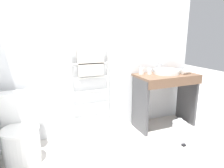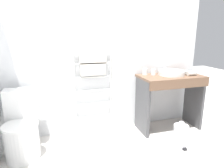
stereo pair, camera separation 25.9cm
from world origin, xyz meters
The scene contains 10 objects.
wall_back centered at (0.00, 1.27, 1.29)m, with size 3.06×0.12×2.57m, color silver.
toilet centered at (-1.14, 0.82, 0.33)m, with size 0.41×0.57×0.79m.
towel_radiator centered at (-0.19, 1.16, 0.93)m, with size 0.56×0.06×1.29m.
vanity_counter centered at (0.94, 0.92, 0.57)m, with size 0.94×0.51×0.85m.
sink_basin centered at (0.96, 0.96, 0.88)m, with size 0.39×0.39×0.07m.
faucet centered at (0.96, 1.14, 0.94)m, with size 0.02×0.10×0.15m.
cup_near_wall centered at (0.58, 1.08, 0.89)m, with size 0.07×0.07×0.10m.
cup_near_edge centered at (0.70, 1.03, 0.89)m, with size 0.07×0.07×0.09m.
hair_dryer centered at (1.23, 0.85, 0.88)m, with size 0.18×0.16×0.07m.
trash_bin centered at (0.81, 0.42, 0.16)m, with size 0.19×0.22×0.35m.
Camera 2 is at (-0.74, -1.59, 1.45)m, focal length 32.00 mm.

